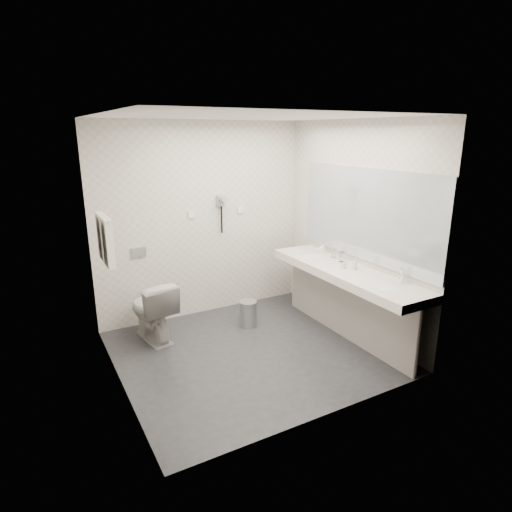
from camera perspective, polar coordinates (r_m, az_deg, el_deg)
floor at (r=4.92m, az=-0.69°, el=-12.51°), size 2.80×2.80×0.00m
ceiling at (r=4.32m, az=-0.81°, el=18.02°), size 2.80×2.80×0.00m
wall_back at (r=5.61m, az=-7.09°, el=4.62°), size 2.80×0.00×2.80m
wall_front at (r=3.42m, az=9.68°, el=-3.04°), size 2.80×0.00×2.80m
wall_left at (r=4.01m, az=-18.63°, el=-0.77°), size 0.00×2.60×2.60m
wall_right at (r=5.25m, az=12.85°, el=3.55°), size 0.00×2.60×2.60m
vanity_counter at (r=5.05m, az=11.70°, el=-2.20°), size 0.55×2.20×0.10m
vanity_panel at (r=5.21m, az=11.64°, el=-6.60°), size 0.03×2.15×0.75m
vanity_post_near at (r=4.57m, az=20.53°, el=-10.68°), size 0.06×0.06×0.75m
vanity_post_far at (r=5.99m, az=5.42°, el=-3.26°), size 0.06×0.06×0.75m
mirror at (r=5.06m, az=14.37°, el=5.29°), size 0.02×2.20×1.05m
basin_near at (r=4.59m, az=16.98°, el=-3.97°), size 0.40×0.31×0.05m
basin_far at (r=5.52m, az=7.35°, el=-0.02°), size 0.40×0.31×0.05m
faucet_near at (r=4.70m, az=18.74°, el=-2.50°), size 0.04×0.04×0.15m
faucet_far at (r=5.61m, az=8.99°, el=1.14°), size 0.04×0.04×0.15m
soap_bottle_a at (r=5.02m, az=11.54°, el=-1.09°), size 0.05×0.05×0.10m
soap_bottle_c at (r=5.00m, az=12.96°, el=-1.02°), size 0.06×0.06×0.14m
glass_left at (r=5.28m, az=11.30°, el=-0.11°), size 0.09×0.09×0.12m
glass_right at (r=5.42m, az=10.23°, el=0.36°), size 0.07×0.07×0.11m
toilet at (r=5.18m, az=-13.62°, el=-6.97°), size 0.51×0.77×0.73m
flush_plate at (r=5.41m, az=-15.28°, el=0.47°), size 0.18×0.02×0.12m
pedal_bin at (r=5.45m, az=-1.06°, el=-7.68°), size 0.28×0.28×0.31m
bin_lid at (r=5.39m, az=-1.07°, el=-6.10°), size 0.22×0.22×0.02m
towel_rail at (r=4.48m, az=-19.71°, el=4.80°), size 0.02×0.62×0.02m
towel_near at (r=4.39m, az=-18.99°, el=1.70°), size 0.07×0.24×0.48m
towel_far at (r=4.66m, az=-19.63°, el=2.44°), size 0.07×0.24×0.48m
dryer_cradle at (r=5.63m, az=-4.69°, el=7.33°), size 0.10×0.04×0.14m
dryer_barrel at (r=5.56m, az=-4.40°, el=7.54°), size 0.08×0.14×0.08m
dryer_cord at (r=5.66m, az=-4.57°, el=4.81°), size 0.02×0.02×0.35m
switch_plate_a at (r=5.52m, az=-8.53°, el=5.45°), size 0.09×0.02×0.09m
switch_plate_b at (r=5.80m, az=-2.02°, el=6.13°), size 0.09×0.02×0.09m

